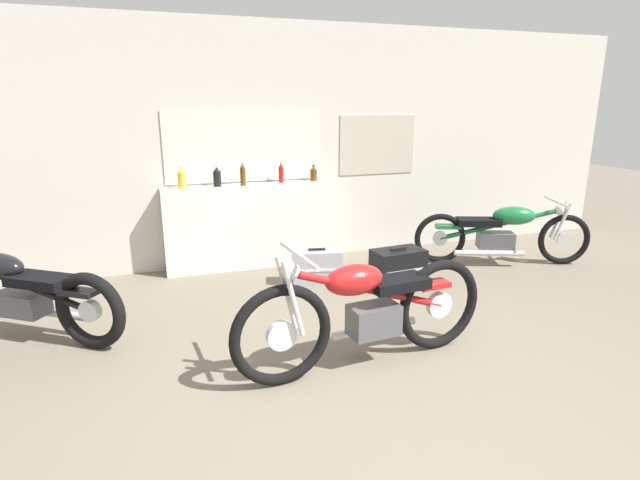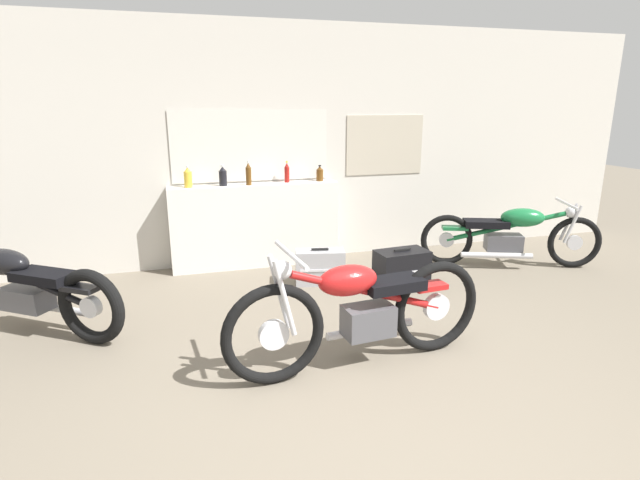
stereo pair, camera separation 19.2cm
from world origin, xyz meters
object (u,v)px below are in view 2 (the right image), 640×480
Objects in this scene: bottle_left_center at (223,177)px; bottle_center at (249,174)px; motorcycle_green at (510,234)px; motorcycle_red at (360,310)px; hard_case_black at (402,268)px; motorcycle_black at (19,287)px; bottle_right_center at (287,173)px; bottle_leftmost at (188,178)px; hard_case_silver at (320,267)px; bottle_rightmost at (320,174)px.

bottle_center is (0.29, -0.03, 0.02)m from bottle_left_center.
bottle_left_center is 0.12× the size of motorcycle_green.
motorcycle_red is 1.83m from hard_case_black.
motorcycle_black is 5.11m from motorcycle_green.
bottle_right_center reaches higher than bottle_left_center.
bottle_leftmost is 1.13m from bottle_right_center.
bottle_leftmost is 0.43× the size of hard_case_silver.
bottle_right_center is 0.14× the size of motorcycle_black.
bottle_leftmost is 0.13× the size of motorcycle_black.
bottle_leftmost is at bearing 112.91° from motorcycle_red.
bottle_right_center is 2.97m from motorcycle_black.
hard_case_black reaches higher than hard_case_silver.
bottle_right_center reaches higher than motorcycle_green.
bottle_leftmost is 1.27× the size of bottle_rightmost.
bottle_right_center reaches higher than motorcycle_red.
bottle_left_center reaches higher than hard_case_silver.
bottle_leftmost reaches higher than hard_case_black.
bottle_right_center is at bearing 178.43° from bottle_rightmost.
motorcycle_black is 3.13× the size of hard_case_black.
motorcycle_red is 1.03× the size of motorcycle_green.
bottle_left_center is 0.12× the size of motorcycle_red.
bottle_leftmost is 2.02m from motorcycle_black.
motorcycle_green is (3.62, -0.86, -0.69)m from bottle_leftmost.
motorcycle_black is at bearing -147.34° from bottle_left_center.
motorcycle_red is 3.05m from motorcycle_green.
motorcycle_red reaches higher than motorcycle_black.
hard_case_silver is at bearing 161.45° from hard_case_black.
motorcycle_black is at bearing -151.58° from bottle_center.
motorcycle_black is at bearing -176.38° from motorcycle_green.
bottle_left_center is at bearing 173.86° from bottle_center.
bottle_rightmost is at bearing 22.14° from motorcycle_black.
bottle_right_center is at bearing 88.84° from motorcycle_red.
motorcycle_red reaches higher than hard_case_silver.
bottle_center reaches higher than hard_case_black.
bottle_leftmost reaches higher than motorcycle_black.
bottle_center reaches higher than hard_case_silver.
bottle_center is 2.02m from hard_case_black.
hard_case_black is at bearing -48.81° from bottle_right_center.
motorcycle_red is at bearing -99.89° from bottle_rightmost.
hard_case_black is at bearing -31.98° from bottle_left_center.
bottle_right_center is 0.13× the size of motorcycle_green.
hard_case_black is at bearing -18.55° from hard_case_silver.
motorcycle_green is (3.24, -0.87, -0.69)m from bottle_left_center.
hard_case_silver is (0.21, 1.76, -0.26)m from motorcycle_red.
hard_case_black is at bearing -62.26° from bottle_rightmost.
bottle_rightmost is at bearing 73.86° from hard_case_silver.
bottle_rightmost is at bearing 117.74° from hard_case_black.
bottle_right_center is (1.13, 0.05, 0.00)m from bottle_leftmost.
bottle_center is at bearing 28.42° from motorcycle_black.
bottle_right_center is at bearing 100.47° from hard_case_silver.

